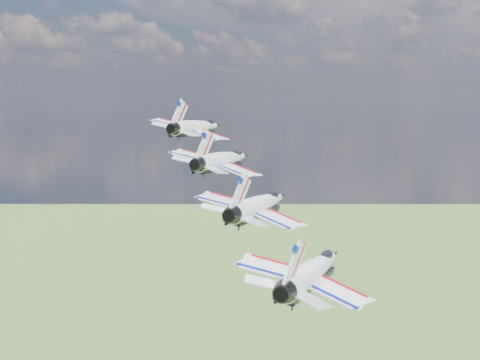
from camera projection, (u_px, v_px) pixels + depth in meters
The scene contains 4 objects.
jet_0 at pixel (197, 127), 89.08m from camera, with size 10.01×14.82×4.43m, color white, non-canonical shape.
jet_1 at pixel (224, 159), 76.82m from camera, with size 10.01×14.82×4.43m, color white, non-canonical shape.
jet_2 at pixel (260, 204), 64.56m from camera, with size 10.01×14.82×4.43m, color white, non-canonical shape.
jet_3 at pixel (313, 270), 52.31m from camera, with size 10.01×14.82×4.43m, color silver, non-canonical shape.
Camera 1 is at (29.57, -42.41, 151.81)m, focal length 50.00 mm.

